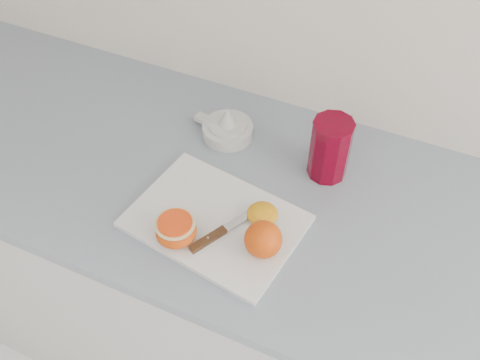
% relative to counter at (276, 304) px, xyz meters
% --- Properties ---
extents(counter, '(2.54, 0.64, 0.89)m').
position_rel_counter_xyz_m(counter, '(0.00, 0.00, 0.00)').
color(counter, silver).
rests_on(counter, ground).
extents(cutting_board, '(0.37, 0.29, 0.01)m').
position_rel_counter_xyz_m(cutting_board, '(-0.11, -0.12, 0.45)').
color(cutting_board, silver).
rests_on(cutting_board, counter).
extents(whole_orange, '(0.07, 0.07, 0.07)m').
position_rel_counter_xyz_m(whole_orange, '(0.00, -0.15, 0.49)').
color(whole_orange, '#D15209').
rests_on(whole_orange, cutting_board).
extents(half_orange, '(0.08, 0.08, 0.05)m').
position_rel_counter_xyz_m(half_orange, '(-0.16, -0.19, 0.48)').
color(half_orange, '#D15209').
rests_on(half_orange, cutting_board).
extents(squeezed_shell, '(0.06, 0.06, 0.03)m').
position_rel_counter_xyz_m(squeezed_shell, '(-0.03, -0.07, 0.47)').
color(squeezed_shell, orange).
rests_on(squeezed_shell, cutting_board).
extents(paring_knife, '(0.10, 0.18, 0.01)m').
position_rel_counter_xyz_m(paring_knife, '(-0.09, -0.16, 0.46)').
color(paring_knife, '#4C301B').
rests_on(paring_knife, cutting_board).
extents(citrus_juicer, '(0.15, 0.12, 0.08)m').
position_rel_counter_xyz_m(citrus_juicer, '(-0.20, 0.13, 0.47)').
color(citrus_juicer, silver).
rests_on(citrus_juicer, counter).
extents(red_tumbler, '(0.09, 0.09, 0.14)m').
position_rel_counter_xyz_m(red_tumbler, '(0.05, 0.11, 0.51)').
color(red_tumbler, '#670015').
rests_on(red_tumbler, counter).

